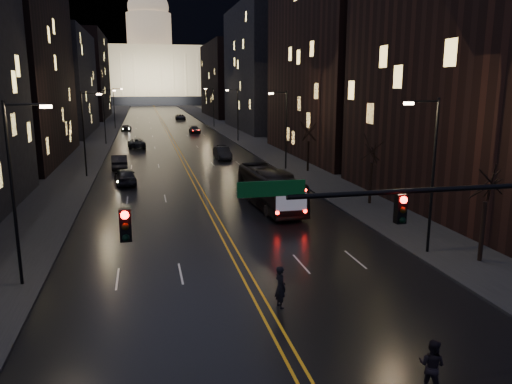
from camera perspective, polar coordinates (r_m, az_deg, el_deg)
ground at (r=18.39m, az=4.85°, el=-19.71°), size 900.00×900.00×0.00m
road at (r=145.25m, az=-10.82°, el=8.17°), size 20.00×320.00×0.02m
sidewalk_left at (r=145.46m, az=-16.39°, el=7.93°), size 8.00×320.00×0.16m
sidewalk_right at (r=146.38m, az=-5.28°, el=8.39°), size 8.00×320.00×0.16m
center_line at (r=145.25m, az=-10.82°, el=8.18°), size 0.62×320.00×0.01m
building_left_mid at (r=70.85m, az=-26.71°, el=14.43°), size 12.00×30.00×28.00m
building_left_far at (r=108.07m, az=-21.70°, el=11.53°), size 12.00×34.00×20.00m
building_left_dist at (r=155.71m, az=-19.06°, el=12.41°), size 12.00×40.00×24.00m
building_right_near at (r=43.44m, az=24.67°, el=14.16°), size 12.00×26.00×24.00m
building_right_tall at (r=70.42m, az=9.56°, el=19.64°), size 12.00×30.00×38.00m
building_right_mid at (r=109.98m, az=0.98°, el=13.93°), size 12.00×34.00×26.00m
building_right_dist at (r=156.99m, az=-3.25°, el=12.67°), size 12.00×40.00×22.00m
mountain_ridge at (r=401.21m, az=-6.50°, el=20.07°), size 520.00×60.00×130.00m
capitol at (r=265.00m, az=-11.93°, el=13.57°), size 90.00×50.00×58.50m
traffic_signal at (r=18.89m, az=22.53°, el=-2.86°), size 17.29×0.45×7.00m
streetlamp_right_near at (r=29.73m, az=19.32°, el=2.57°), size 2.13×0.25×9.00m
streetlamp_left_near at (r=25.97m, az=-25.73°, el=0.73°), size 2.13×0.25×9.00m
streetlamp_right_mid at (r=57.22m, az=3.30°, el=7.56°), size 2.13×0.25×9.00m
streetlamp_left_mid at (r=55.37m, az=-18.93°, el=6.77°), size 2.13×0.25×9.00m
streetlamp_right_far at (r=86.40m, az=-2.22°, el=9.14°), size 2.13×0.25×9.00m
streetlamp_left_far at (r=85.19m, az=-16.84°, el=8.59°), size 2.13×0.25×9.00m
streetlamp_right_dist at (r=116.00m, az=-4.95°, el=9.89°), size 2.13×0.25×9.00m
streetlamp_left_dist at (r=115.10m, az=-15.83°, el=9.46°), size 2.13×0.25×9.00m
tree_right_near at (r=29.44m, az=24.91°, el=0.93°), size 2.40×2.40×6.65m
tree_right_mid at (r=41.26m, az=13.12°, el=4.68°), size 2.40×2.40×6.65m
tree_right_far at (r=56.02m, az=6.02°, el=6.84°), size 2.40×2.40×6.65m
bus at (r=39.98m, az=1.61°, el=0.39°), size 3.21×11.05×3.04m
oncoming_car_a at (r=50.91m, az=-14.72°, el=1.75°), size 2.50×5.01×1.64m
oncoming_car_b at (r=60.71m, az=-15.37°, el=3.37°), size 2.07×5.15×1.66m
oncoming_car_c at (r=79.88m, az=-13.50°, el=5.45°), size 2.88×5.61×1.51m
oncoming_car_d at (r=109.70m, az=-14.63°, el=7.10°), size 2.17×4.72×1.34m
receding_car_a at (r=65.92m, az=-3.85°, el=4.44°), size 1.90×5.06×1.65m
receding_car_b at (r=71.29m, az=-3.85°, el=4.93°), size 1.92×4.23×1.41m
receding_car_c at (r=102.22m, az=-7.03°, el=7.07°), size 2.16×4.89×1.40m
receding_car_d at (r=141.46m, az=-8.62°, el=8.46°), size 2.70×5.70×1.57m
pedestrian_a at (r=22.39m, az=2.81°, el=-10.79°), size 0.61×0.79×1.93m
pedestrian_b at (r=17.83m, az=19.44°, el=-18.18°), size 0.93×0.97×1.79m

